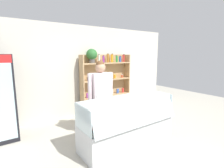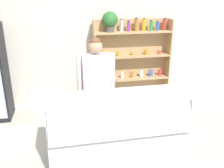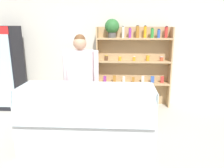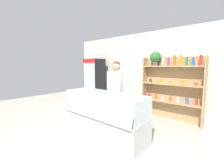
# 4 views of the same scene
# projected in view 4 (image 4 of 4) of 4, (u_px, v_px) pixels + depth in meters

# --- Properties ---
(ground_plane) EXTENTS (12.00, 12.00, 0.00)m
(ground_plane) POSITION_uv_depth(u_px,v_px,m) (103.00, 136.00, 3.42)
(ground_plane) COLOR #B7B2A3
(back_wall) EXTENTS (6.80, 0.10, 2.70)m
(back_wall) POSITION_uv_depth(u_px,v_px,m) (151.00, 73.00, 4.98)
(back_wall) COLOR beige
(back_wall) RESTS_ON ground
(drinks_fridge) EXTENTS (0.72, 0.56, 1.87)m
(drinks_fridge) POSITION_uv_depth(u_px,v_px,m) (94.00, 82.00, 6.03)
(drinks_fridge) COLOR black
(drinks_fridge) RESTS_ON ground
(shelving_unit) EXTENTS (1.71, 0.32, 2.02)m
(shelving_unit) POSITION_uv_depth(u_px,v_px,m) (169.00, 81.00, 4.38)
(shelving_unit) COLOR tan
(shelving_unit) RESTS_ON ground
(deli_display_case) EXTENTS (2.01, 0.74, 1.01)m
(deli_display_case) POSITION_uv_depth(u_px,v_px,m) (104.00, 123.00, 3.41)
(deli_display_case) COLOR silver
(deli_display_case) RESTS_ON ground
(shop_clerk) EXTENTS (0.63, 0.25, 1.73)m
(shop_clerk) POSITION_uv_depth(u_px,v_px,m) (116.00, 87.00, 3.98)
(shop_clerk) COLOR #383D51
(shop_clerk) RESTS_ON ground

